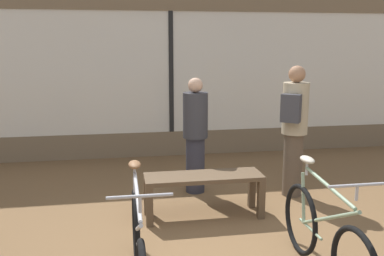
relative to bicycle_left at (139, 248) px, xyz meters
name	(u,v)px	position (x,y,z in m)	size (l,w,h in m)	color
shop_back_wall	(171,66)	(0.82, 4.37, 1.25)	(12.00, 0.08, 3.20)	#7A664C
bicycle_left	(139,248)	(0.00, 0.00, 0.00)	(0.46, 1.77, 1.04)	black
bicycle_right	(324,237)	(1.61, -0.07, 0.00)	(0.46, 1.70, 1.03)	black
display_bench	(204,183)	(0.84, 1.47, 0.03)	(1.40, 0.44, 0.52)	brown
customer_near_rack	(195,133)	(0.90, 2.34, 0.45)	(0.41, 0.41, 1.60)	#2D2D38
customer_by_window	(294,127)	(2.17, 1.97, 0.57)	(0.52, 0.56, 1.77)	brown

